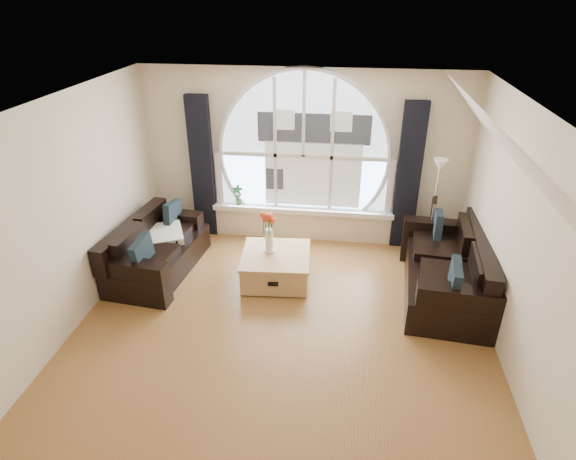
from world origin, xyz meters
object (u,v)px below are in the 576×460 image
at_px(coffee_chest, 276,266).
at_px(floor_lamp, 433,212).
at_px(sofa_left, 157,247).
at_px(vase_flowers, 269,227).
at_px(sofa_right, 446,269).
at_px(guitar, 429,226).
at_px(potted_plant, 238,195).

bearing_deg(coffee_chest, floor_lamp, 17.12).
relative_size(sofa_left, vase_flowers, 2.50).
xyz_separation_m(sofa_right, coffee_chest, (-2.29, 0.06, -0.17)).
distance_m(sofa_left, sofa_right, 4.01).
bearing_deg(guitar, coffee_chest, -152.66).
bearing_deg(floor_lamp, guitar, 91.98).
distance_m(sofa_left, guitar, 4.02).
xyz_separation_m(sofa_left, floor_lamp, (3.91, 0.84, 0.40)).
height_order(sofa_left, sofa_right, sofa_right).
bearing_deg(sofa_left, vase_flowers, 7.79).
height_order(guitar, potted_plant, guitar).
relative_size(floor_lamp, potted_plant, 4.90).
xyz_separation_m(coffee_chest, vase_flowers, (-0.10, 0.06, 0.58)).
bearing_deg(sofa_right, guitar, 101.30).
distance_m(guitar, potted_plant, 3.03).
height_order(floor_lamp, potted_plant, floor_lamp).
height_order(sofa_right, vase_flowers, vase_flowers).
xyz_separation_m(guitar, potted_plant, (-3.00, 0.35, 0.18)).
bearing_deg(guitar, potted_plant, 177.51).
bearing_deg(floor_lamp, vase_flowers, -160.92).
relative_size(sofa_left, guitar, 1.65).
bearing_deg(floor_lamp, sofa_left, -167.88).
height_order(sofa_left, potted_plant, potted_plant).
bearing_deg(vase_flowers, sofa_right, -2.82).
bearing_deg(sofa_right, coffee_chest, -176.02).
distance_m(floor_lamp, potted_plant, 3.04).
height_order(sofa_left, coffee_chest, sofa_left).
distance_m(sofa_right, vase_flowers, 2.42).
height_order(coffee_chest, floor_lamp, floor_lamp).
bearing_deg(sofa_right, vase_flowers, -177.46).
bearing_deg(guitar, floor_lamp, -83.87).
bearing_deg(potted_plant, floor_lamp, -8.19).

